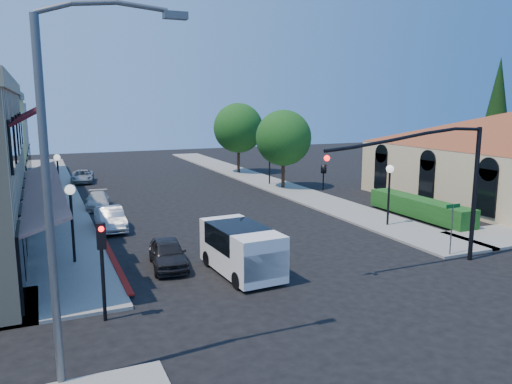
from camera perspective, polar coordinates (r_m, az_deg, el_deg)
name	(u,v)px	position (r m, az deg, el deg)	size (l,w,h in m)	color
ground	(338,299)	(18.80, 9.34, -11.94)	(120.00, 120.00, 0.00)	black
sidewalk_left	(54,193)	(42.14, -22.09, -0.11)	(3.50, 50.00, 0.12)	gray
sidewalk_right	(258,179)	(45.96, 0.24, 1.44)	(3.50, 50.00, 0.12)	gray
curb_red_strip	(112,260)	(23.77, -16.11, -7.45)	(0.25, 10.00, 0.06)	maroon
mission_building	(509,148)	(41.09, 26.90, 4.49)	(30.12, 30.12, 6.40)	#CBB885
hedge	(419,218)	(32.53, 18.12, -2.83)	(1.40, 8.00, 1.10)	#174C15
conifer_far	(497,110)	(49.75, 25.82, 8.40)	(3.20, 3.20, 11.00)	black
street_tree_a	(283,138)	(41.02, 3.15, 6.19)	(4.56, 4.56, 6.48)	black
street_tree_b	(238,128)	(50.12, -2.03, 7.32)	(4.94, 4.94, 7.02)	black
signal_mast_arm	(439,173)	(22.48, 20.19, 2.01)	(8.01, 0.39, 6.00)	black
secondary_signal	(102,253)	(16.71, -17.20, -6.69)	(0.28, 0.42, 3.32)	black
cobra_streetlight	(62,178)	(12.68, -21.26, 1.47)	(3.60, 0.25, 9.31)	#595B5E
street_name_sign	(452,221)	(24.53, 21.50, -3.11)	(0.80, 0.06, 2.50)	#595B5E
lamppost_left_near	(71,204)	(22.98, -20.39, -1.26)	(0.44, 0.44, 3.57)	black
lamppost_left_far	(58,166)	(36.82, -21.73, 2.74)	(0.44, 0.44, 3.57)	black
lamppost_right_near	(389,180)	(29.24, 15.01, 1.37)	(0.44, 0.44, 3.57)	black
lamppost_right_far	(270,154)	(42.81, 1.56, 4.41)	(0.44, 0.44, 3.57)	black
white_van	(242,247)	(20.73, -1.64, -6.30)	(2.22, 4.63, 2.00)	white
parked_car_a	(168,253)	(22.06, -10.03, -6.91)	(1.45, 3.60, 1.23)	black
parked_car_b	(110,219)	(29.13, -16.30, -2.94)	(1.35, 3.86, 1.27)	#B1B4B7
parked_car_c	(98,200)	(35.32, -17.64, -0.93)	(1.48, 3.63, 1.05)	silver
parked_car_d	(82,176)	(47.12, -19.22, 1.70)	(1.84, 3.98, 1.11)	#9DA0A2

